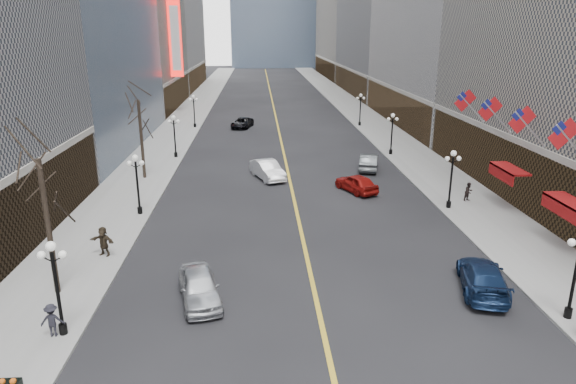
{
  "coord_description": "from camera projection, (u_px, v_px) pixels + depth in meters",
  "views": [
    {
      "loc": [
        -2.83,
        -6.78,
        13.29
      ],
      "look_at": [
        -1.49,
        16.11,
        6.03
      ],
      "focal_mm": 32.0,
      "sensor_mm": 36.0,
      "label": 1
    }
  ],
  "objects": [
    {
      "name": "awning_c",
      "position": [
        507.0,
        170.0,
        39.14
      ],
      "size": [
        1.4,
        4.0,
        0.93
      ],
      "color": "maroon",
      "rests_on": "ground"
    },
    {
      "name": "streetlamp_west_1",
      "position": [
        137.0,
        178.0,
        37.64
      ],
      "size": [
        1.26,
        0.44,
        4.52
      ],
      "color": "black",
      "rests_on": "sidewalk_west"
    },
    {
      "name": "streetlamp_west_0",
      "position": [
        56.0,
        279.0,
        22.41
      ],
      "size": [
        1.26,
        0.44,
        4.52
      ],
      "color": "black",
      "rests_on": "sidewalk_west"
    },
    {
      "name": "sidewalk_east",
      "position": [
        369.0,
        121.0,
        78.0
      ],
      "size": [
        6.0,
        230.0,
        0.15
      ],
      "primitive_type": "cube",
      "color": "gray",
      "rests_on": "ground"
    },
    {
      "name": "flag_5",
      "position": [
        467.0,
        102.0,
        44.49
      ],
      "size": [
        2.87,
        0.12,
        2.87
      ],
      "color": "#B2B2B7",
      "rests_on": "ground"
    },
    {
      "name": "tree_west_far",
      "position": [
        139.0,
        112.0,
        46.06
      ],
      "size": [
        3.6,
        3.6,
        7.92
      ],
      "color": "#2D231C",
      "rests_on": "sidewalk_west"
    },
    {
      "name": "tree_west_near",
      "position": [
        41.0,
        181.0,
        25.12
      ],
      "size": [
        3.6,
        3.6,
        7.92
      ],
      "color": "#2D231C",
      "rests_on": "sidewalk_west"
    },
    {
      "name": "car_nb_far",
      "position": [
        242.0,
        123.0,
        72.87
      ],
      "size": [
        3.51,
        5.5,
        1.41
      ],
      "primitive_type": "imported",
      "rotation": [
        0.0,
        0.0,
        -0.25
      ],
      "color": "black",
      "rests_on": "ground"
    },
    {
      "name": "ped_east_walk",
      "position": [
        469.0,
        192.0,
        41.09
      ],
      "size": [
        0.85,
        0.7,
        1.53
      ],
      "primitive_type": "imported",
      "rotation": [
        0.0,
        0.0,
        0.46
      ],
      "color": "black",
      "rests_on": "sidewalk_east"
    },
    {
      "name": "car_sb_far",
      "position": [
        369.0,
        162.0,
        50.85
      ],
      "size": [
        2.8,
        5.1,
        1.59
      ],
      "primitive_type": "imported",
      "rotation": [
        0.0,
        0.0,
        2.9
      ],
      "color": "#474C4E",
      "rests_on": "ground"
    },
    {
      "name": "ped_west_walk",
      "position": [
        52.0,
        320.0,
        22.86
      ],
      "size": [
        1.06,
        0.55,
        1.57
      ],
      "primitive_type": "imported",
      "rotation": [
        0.0,
        0.0,
        3.27
      ],
      "color": "black",
      "rests_on": "sidewalk_west"
    },
    {
      "name": "ped_west_far",
      "position": [
        103.0,
        241.0,
        31.07
      ],
      "size": [
        1.76,
        1.13,
        1.83
      ],
      "primitive_type": "imported",
      "rotation": [
        0.0,
        0.0,
        -0.41
      ],
      "color": "#2C2318",
      "rests_on": "sidewalk_west"
    },
    {
      "name": "flag_3",
      "position": [
        524.0,
        122.0,
        34.97
      ],
      "size": [
        2.87,
        0.12,
        2.87
      ],
      "color": "#B2B2B7",
      "rests_on": "ground"
    },
    {
      "name": "lane_line",
      "position": [
        275.0,
        112.0,
        86.76
      ],
      "size": [
        0.25,
        200.0,
        0.02
      ],
      "primitive_type": "cube",
      "color": "gold",
      "rests_on": "ground"
    },
    {
      "name": "streetlamp_east_2",
      "position": [
        392.0,
        129.0,
        56.09
      ],
      "size": [
        1.26,
        0.44,
        4.52
      ],
      "color": "black",
      "rests_on": "sidewalk_east"
    },
    {
      "name": "streetlamp_east_1",
      "position": [
        452.0,
        173.0,
        38.95
      ],
      "size": [
        1.26,
        0.44,
        4.52
      ],
      "color": "black",
      "rests_on": "sidewalk_east"
    },
    {
      "name": "car_nb_mid",
      "position": [
        268.0,
        170.0,
        47.82
      ],
      "size": [
        3.48,
        5.45,
        1.7
      ],
      "primitive_type": "imported",
      "rotation": [
        0.0,
        0.0,
        0.36
      ],
      "color": "silver",
      "rests_on": "ground"
    },
    {
      "name": "streetlamp_west_2",
      "position": [
        174.0,
        132.0,
        54.77
      ],
      "size": [
        1.26,
        0.44,
        4.52
      ],
      "color": "black",
      "rests_on": "sidewalk_west"
    },
    {
      "name": "awning_b",
      "position": [
        568.0,
        204.0,
        31.53
      ],
      "size": [
        1.4,
        4.0,
        0.93
      ],
      "color": "maroon",
      "rests_on": "ground"
    },
    {
      "name": "streetlamp_east_3",
      "position": [
        360.0,
        106.0,
        73.22
      ],
      "size": [
        1.26,
        0.44,
        4.52
      ],
      "color": "black",
      "rests_on": "sidewalk_east"
    },
    {
      "name": "flag_4",
      "position": [
        492.0,
        111.0,
        39.73
      ],
      "size": [
        2.87,
        0.12,
        2.87
      ],
      "color": "#B2B2B7",
      "rests_on": "ground"
    },
    {
      "name": "theatre_marquee",
      "position": [
        175.0,
        38.0,
        82.26
      ],
      "size": [
        2.0,
        0.55,
        12.0
      ],
      "color": "red",
      "rests_on": "ground"
    },
    {
      "name": "sidewalk_west",
      "position": [
        183.0,
        123.0,
        76.44
      ],
      "size": [
        6.0,
        230.0,
        0.15
      ],
      "primitive_type": "cube",
      "color": "gray",
      "rests_on": "ground"
    },
    {
      "name": "flag_2",
      "position": [
        566.0,
        137.0,
        30.21
      ],
      "size": [
        2.87,
        0.12,
        2.87
      ],
      "color": "#B2B2B7",
      "rests_on": "ground"
    },
    {
      "name": "streetlamp_west_3",
      "position": [
        194.0,
        108.0,
        71.9
      ],
      "size": [
        1.26,
        0.44,
        4.52
      ],
      "color": "black",
      "rests_on": "sidewalk_west"
    },
    {
      "name": "car_nb_near",
      "position": [
        199.0,
        287.0,
        26.11
      ],
      "size": [
        2.94,
        5.05,
        1.62
      ],
      "primitive_type": "imported",
      "rotation": [
        0.0,
        0.0,
        0.23
      ],
      "color": "#B7BABF",
      "rests_on": "ground"
    },
    {
      "name": "car_sb_mid",
      "position": [
        356.0,
        183.0,
        43.93
      ],
      "size": [
        3.56,
        4.89,
        1.55
      ],
      "primitive_type": "imported",
      "rotation": [
        0.0,
        0.0,
        3.57
      ],
      "color": "maroon",
      "rests_on": "ground"
    },
    {
      "name": "car_sb_near",
      "position": [
        483.0,
        277.0,
        27.17
      ],
      "size": [
        3.52,
        5.85,
        1.59
      ],
      "primitive_type": "imported",
      "rotation": [
        0.0,
        0.0,
        2.89
      ],
      "color": "#14274C",
      "rests_on": "ground"
    }
  ]
}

